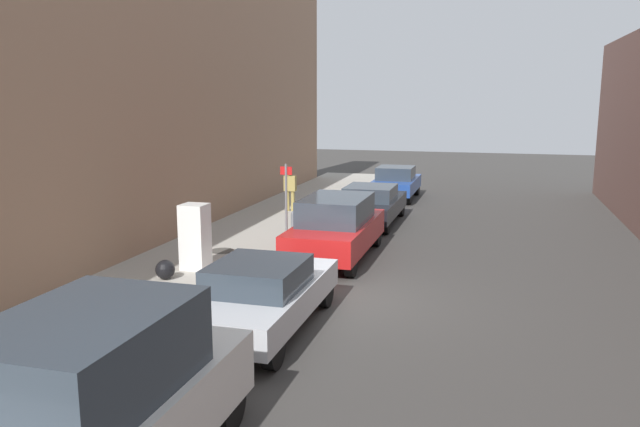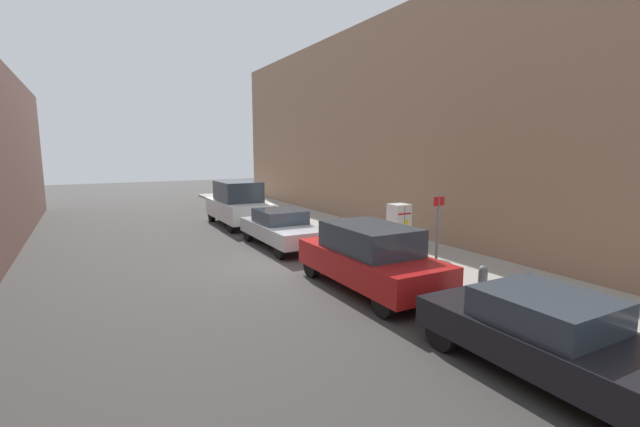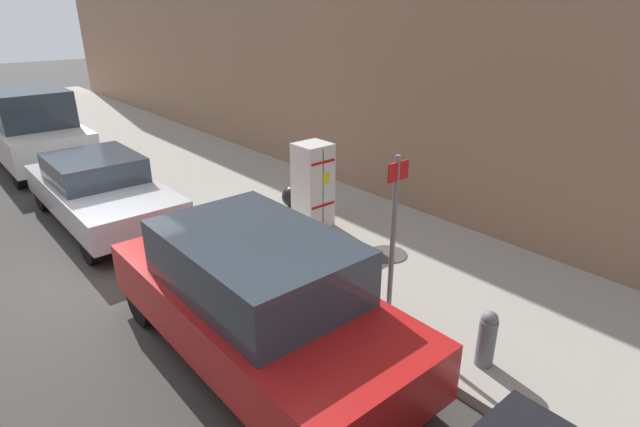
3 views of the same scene
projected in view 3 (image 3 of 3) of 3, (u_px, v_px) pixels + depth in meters
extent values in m
plane|color=#383533|center=(89.00, 280.00, 8.29)|extent=(80.00, 80.00, 0.00)
cube|color=#9E998E|center=(295.00, 212.00, 10.87)|extent=(3.91, 44.00, 0.15)
cube|color=white|center=(313.00, 185.00, 9.74)|extent=(0.64, 0.61, 1.67)
cube|color=black|center=(323.00, 189.00, 9.52)|extent=(0.01, 0.01, 1.59)
cube|color=yellow|center=(326.00, 178.00, 9.49)|extent=(0.16, 0.01, 0.22)
cube|color=red|center=(323.00, 162.00, 9.32)|extent=(0.57, 0.01, 0.05)
cube|color=red|center=(323.00, 205.00, 9.65)|extent=(0.57, 0.01, 0.05)
cylinder|color=#47443F|center=(387.00, 254.00, 8.83)|extent=(0.70, 0.70, 0.02)
cylinder|color=slate|center=(393.00, 244.00, 6.52)|extent=(0.07, 0.07, 2.39)
cube|color=red|center=(398.00, 171.00, 6.13)|extent=(0.36, 0.02, 0.24)
cylinder|color=slate|center=(486.00, 343.00, 6.01)|extent=(0.22, 0.22, 0.63)
sphere|color=slate|center=(490.00, 319.00, 5.88)|extent=(0.20, 0.20, 0.20)
sphere|color=black|center=(293.00, 196.00, 10.87)|extent=(0.47, 0.47, 0.47)
cube|color=silver|center=(36.00, 139.00, 13.97)|extent=(2.01, 4.68, 0.85)
cube|color=#2D3842|center=(29.00, 107.00, 13.62)|extent=(1.77, 2.57, 0.95)
cylinder|color=black|center=(91.00, 161.00, 13.44)|extent=(0.22, 0.71, 0.71)
cylinder|color=black|center=(18.00, 174.00, 12.39)|extent=(0.22, 0.71, 0.71)
cylinder|color=black|center=(56.00, 137.00, 15.87)|extent=(0.22, 0.71, 0.71)
cube|color=silver|center=(102.00, 194.00, 10.28)|extent=(1.85, 4.49, 0.55)
cube|color=#2D3842|center=(94.00, 167.00, 10.23)|extent=(1.63, 1.89, 0.50)
cylinder|color=black|center=(175.00, 221.00, 9.71)|extent=(0.22, 0.71, 0.71)
cylinder|color=black|center=(90.00, 244.00, 8.75)|extent=(0.22, 0.71, 0.71)
cylinder|color=black|center=(114.00, 180.00, 12.01)|extent=(0.22, 0.71, 0.71)
cylinder|color=black|center=(42.00, 194.00, 11.06)|extent=(0.22, 0.71, 0.71)
cube|color=red|center=(258.00, 311.00, 6.23)|extent=(1.91, 4.64, 0.70)
cube|color=#2D3842|center=(255.00, 261.00, 5.96)|extent=(1.68, 2.55, 0.70)
cylinder|color=black|center=(405.00, 376.00, 5.65)|extent=(0.22, 0.69, 0.69)
cylinder|color=black|center=(241.00, 265.00, 8.07)|extent=(0.22, 0.69, 0.69)
cylinder|color=black|center=(142.00, 301.00, 7.08)|extent=(0.22, 0.69, 0.69)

